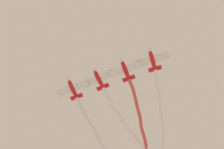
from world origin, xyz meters
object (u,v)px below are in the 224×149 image
airplane_right_wing (125,69)px  airplane_slot (152,59)px  airplane_left_wing (99,78)px  airplane_lead (72,88)px

airplane_right_wing → airplane_slot: 6.60m
airplane_right_wing → airplane_slot: size_ratio=1.03×
airplane_slot → airplane_left_wing: bearing=-93.5°
airplane_lead → airplane_right_wing: (-10.59, -7.83, 0.00)m
airplane_lead → airplane_left_wing: airplane_left_wing is taller
airplane_right_wing → airplane_left_wing: bearing=-89.5°
airplane_left_wing → airplane_right_wing: bearing=93.8°
airplane_left_wing → airplane_lead: bearing=-86.2°
airplane_lead → airplane_left_wing: (-5.29, -3.91, 0.30)m
airplane_right_wing → airplane_slot: airplane_slot is taller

